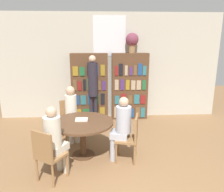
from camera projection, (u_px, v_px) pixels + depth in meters
wall_back at (109, 66)px, 6.31m from camera, size 6.40×0.07×3.00m
bookshelf_left at (90, 87)px, 6.23m from camera, size 1.02×0.34×1.90m
bookshelf_right at (130, 87)px, 6.29m from camera, size 1.02×0.34×1.90m
flower_vase at (132, 41)px, 5.98m from camera, size 0.36×0.36×0.54m
reading_table at (82, 127)px, 4.22m from camera, size 1.20×1.20×0.72m
chair_near_camera at (48, 153)px, 3.45m from camera, size 0.55×0.55×0.90m
chair_left_side at (70, 117)px, 5.07m from camera, size 0.52×0.52×0.90m
chair_far_side at (131, 136)px, 4.08m from camera, size 0.48×0.48×0.90m
seated_reader_left at (72, 110)px, 4.86m from camera, size 0.36×0.40×1.27m
seated_reader_right at (121, 124)px, 4.06m from camera, size 0.41×0.35×1.24m
seated_reader_back at (55, 137)px, 3.55m from camera, size 0.40×0.42×1.24m
librarian_standing at (93, 84)px, 5.71m from camera, size 0.26×0.53×1.87m
open_book_on_table at (82, 120)px, 4.26m from camera, size 0.24×0.18×0.03m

